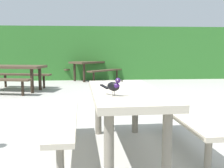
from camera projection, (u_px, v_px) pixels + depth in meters
name	position (u px, v px, depth m)	size (l,w,h in m)	color
ground_plane	(155.00, 153.00, 3.05)	(60.00, 60.00, 0.00)	#A3A099
hedge_wall	(108.00, 53.00, 11.02)	(28.00, 1.72, 2.08)	#2D6B28
picnic_table_foreground	(125.00, 105.00, 3.01)	(1.74, 1.83, 0.74)	#B2A893
bird_grackle	(114.00, 86.00, 2.56)	(0.21, 0.23, 0.18)	black
picnic_table_mid_left	(13.00, 72.00, 7.48)	(2.04, 2.01, 0.74)	#473828
picnic_table_mid_right	(93.00, 66.00, 10.25)	(2.40, 2.40, 0.74)	#473828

